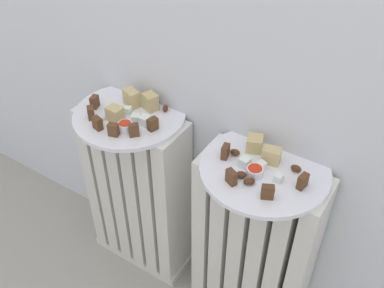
% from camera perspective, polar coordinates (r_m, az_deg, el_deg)
% --- Properties ---
extents(radiator_left, '(0.34, 0.14, 0.60)m').
position_cam_1_polar(radiator_left, '(1.41, -7.01, -6.49)').
color(radiator_left, silver).
rests_on(radiator_left, ground_plane).
extents(radiator_right, '(0.34, 0.14, 0.60)m').
position_cam_1_polar(radiator_right, '(1.27, 7.96, -13.58)').
color(radiator_right, silver).
rests_on(radiator_right, ground_plane).
extents(plate_left, '(0.31, 0.31, 0.01)m').
position_cam_1_polar(plate_left, '(1.21, -8.16, 3.81)').
color(plate_left, white).
rests_on(plate_left, radiator_left).
extents(plate_right, '(0.31, 0.31, 0.01)m').
position_cam_1_polar(plate_right, '(1.04, 9.48, -3.24)').
color(plate_right, white).
rests_on(plate_right, radiator_right).
extents(dark_cake_slice_left_0, '(0.02, 0.03, 0.03)m').
position_cam_1_polar(dark_cake_slice_left_0, '(1.24, -12.61, 5.40)').
color(dark_cake_slice_left_0, '#56351E').
rests_on(dark_cake_slice_left_0, plate_left).
extents(dark_cake_slice_left_1, '(0.03, 0.03, 0.03)m').
position_cam_1_polar(dark_cake_slice_left_1, '(1.20, -13.09, 3.97)').
color(dark_cake_slice_left_1, '#56351E').
rests_on(dark_cake_slice_left_1, plate_left).
extents(dark_cake_slice_left_2, '(0.03, 0.02, 0.03)m').
position_cam_1_polar(dark_cake_slice_left_2, '(1.15, -12.26, 2.66)').
color(dark_cake_slice_left_2, '#56351E').
rests_on(dark_cake_slice_left_2, plate_left).
extents(dark_cake_slice_left_3, '(0.03, 0.02, 0.03)m').
position_cam_1_polar(dark_cake_slice_left_3, '(1.12, -10.25, 1.84)').
color(dark_cake_slice_left_3, '#56351E').
rests_on(dark_cake_slice_left_3, plate_left).
extents(dark_cake_slice_left_4, '(0.03, 0.03, 0.03)m').
position_cam_1_polar(dark_cake_slice_left_4, '(1.12, -7.60, 1.82)').
color(dark_cake_slice_left_4, '#56351E').
rests_on(dark_cake_slice_left_4, plate_left).
extents(dark_cake_slice_left_5, '(0.02, 0.03, 0.03)m').
position_cam_1_polar(dark_cake_slice_left_5, '(1.13, -5.15, 2.61)').
color(dark_cake_slice_left_5, '#56351E').
rests_on(dark_cake_slice_left_5, plate_left).
extents(marble_cake_slice_left_0, '(0.05, 0.04, 0.05)m').
position_cam_1_polar(marble_cake_slice_left_0, '(1.22, -7.90, 5.96)').
color(marble_cake_slice_left_0, tan).
rests_on(marble_cake_slice_left_0, plate_left).
extents(marble_cake_slice_left_1, '(0.05, 0.04, 0.05)m').
position_cam_1_polar(marble_cake_slice_left_1, '(1.20, -5.45, 5.52)').
color(marble_cake_slice_left_1, tan).
rests_on(marble_cake_slice_left_1, plate_left).
extents(marble_cake_slice_left_2, '(0.04, 0.03, 0.04)m').
position_cam_1_polar(marble_cake_slice_left_2, '(1.18, -10.03, 3.91)').
color(marble_cake_slice_left_2, tan).
rests_on(marble_cake_slice_left_2, plate_left).
extents(turkish_delight_left_0, '(0.02, 0.02, 0.02)m').
position_cam_1_polar(turkish_delight_left_0, '(1.20, -8.37, 4.41)').
color(turkish_delight_left_0, white).
rests_on(turkish_delight_left_0, plate_left).
extents(turkish_delight_left_1, '(0.03, 0.03, 0.02)m').
position_cam_1_polar(turkish_delight_left_1, '(1.16, -7.37, 3.33)').
color(turkish_delight_left_1, white).
rests_on(turkish_delight_left_1, plate_left).
extents(turkish_delight_left_2, '(0.03, 0.03, 0.03)m').
position_cam_1_polar(turkish_delight_left_2, '(1.15, -6.17, 3.08)').
color(turkish_delight_left_2, white).
rests_on(turkish_delight_left_2, plate_left).
extents(medjool_date_left_0, '(0.03, 0.02, 0.02)m').
position_cam_1_polar(medjool_date_left_0, '(1.26, -6.21, 6.18)').
color(medjool_date_left_0, '#4C2814').
rests_on(medjool_date_left_0, plate_left).
extents(medjool_date_left_1, '(0.02, 0.03, 0.02)m').
position_cam_1_polar(medjool_date_left_1, '(1.20, -3.51, 4.70)').
color(medjool_date_left_1, '#4C2814').
rests_on(medjool_date_left_1, plate_left).
extents(medjool_date_left_2, '(0.03, 0.03, 0.02)m').
position_cam_1_polar(medjool_date_left_2, '(1.24, -3.98, 5.75)').
color(medjool_date_left_2, '#4C2814').
rests_on(medjool_date_left_2, plate_left).
extents(medjool_date_left_3, '(0.03, 0.03, 0.02)m').
position_cam_1_polar(medjool_date_left_3, '(1.16, -4.98, 3.23)').
color(medjool_date_left_3, '#4C2814').
rests_on(medjool_date_left_3, plate_left).
extents(jam_bowl_left, '(0.04, 0.04, 0.02)m').
position_cam_1_polar(jam_bowl_left, '(1.14, -8.72, 2.32)').
color(jam_bowl_left, white).
rests_on(jam_bowl_left, plate_left).
extents(dark_cake_slice_right_0, '(0.02, 0.03, 0.04)m').
position_cam_1_polar(dark_cake_slice_right_0, '(1.04, 4.38, -0.99)').
color(dark_cake_slice_right_0, '#56351E').
rests_on(dark_cake_slice_right_0, plate_right).
extents(dark_cake_slice_right_1, '(0.03, 0.03, 0.04)m').
position_cam_1_polar(dark_cake_slice_right_1, '(0.98, 5.17, -4.33)').
color(dark_cake_slice_right_1, '#56351E').
rests_on(dark_cake_slice_right_1, plate_right).
extents(dark_cake_slice_right_2, '(0.03, 0.03, 0.04)m').
position_cam_1_polar(dark_cake_slice_right_2, '(0.96, 9.86, -6.20)').
color(dark_cake_slice_right_2, '#56351E').
rests_on(dark_cake_slice_right_2, plate_right).
extents(dark_cake_slice_right_3, '(0.02, 0.03, 0.04)m').
position_cam_1_polar(dark_cake_slice_right_3, '(1.00, 14.28, -4.77)').
color(dark_cake_slice_right_3, '#56351E').
rests_on(dark_cake_slice_right_3, plate_right).
extents(marble_cake_slice_right_0, '(0.05, 0.05, 0.04)m').
position_cam_1_polar(marble_cake_slice_right_0, '(1.07, 8.20, 0.06)').
color(marble_cake_slice_right_0, tan).
rests_on(marble_cake_slice_right_0, plate_right).
extents(marble_cake_slice_right_1, '(0.05, 0.04, 0.04)m').
position_cam_1_polar(marble_cake_slice_right_1, '(1.04, 10.38, -1.51)').
color(marble_cake_slice_right_1, tan).
rests_on(marble_cake_slice_right_1, plate_right).
extents(turkish_delight_right_0, '(0.02, 0.02, 0.02)m').
position_cam_1_polar(turkish_delight_right_0, '(1.03, 9.06, -2.80)').
color(turkish_delight_right_0, white).
rests_on(turkish_delight_right_0, plate_right).
extents(turkish_delight_right_1, '(0.03, 0.03, 0.02)m').
position_cam_1_polar(turkish_delight_right_1, '(1.03, 6.90, -2.37)').
color(turkish_delight_right_1, white).
rests_on(turkish_delight_right_1, plate_right).
extents(turkish_delight_right_2, '(0.02, 0.02, 0.02)m').
position_cam_1_polar(turkish_delight_right_2, '(1.00, 11.24, -4.41)').
color(turkish_delight_right_2, white).
rests_on(turkish_delight_right_2, plate_right).
extents(medjool_date_right_0, '(0.03, 0.02, 0.01)m').
position_cam_1_polar(medjool_date_right_0, '(1.06, 5.65, -1.08)').
color(medjool_date_right_0, '#4C2814').
rests_on(medjool_date_right_0, plate_right).
extents(medjool_date_right_1, '(0.03, 0.02, 0.02)m').
position_cam_1_polar(medjool_date_right_1, '(1.04, 13.45, -3.13)').
color(medjool_date_right_1, '#4C2814').
rests_on(medjool_date_right_1, plate_right).
extents(medjool_date_right_2, '(0.03, 0.03, 0.02)m').
position_cam_1_polar(medjool_date_right_2, '(0.99, 7.49, -4.88)').
color(medjool_date_right_2, '#4C2814').
rests_on(medjool_date_right_2, plate_right).
extents(medjool_date_right_3, '(0.03, 0.03, 0.01)m').
position_cam_1_polar(medjool_date_right_3, '(1.00, 6.42, -4.01)').
color(medjool_date_right_3, '#4C2814').
rests_on(medjool_date_right_3, plate_right).
extents(jam_bowl_right, '(0.04, 0.04, 0.02)m').
position_cam_1_polar(jam_bowl_right, '(1.01, 8.22, -3.52)').
color(jam_bowl_right, white).
rests_on(jam_bowl_right, plate_right).
extents(fork, '(0.02, 0.10, 0.00)m').
position_cam_1_polar(fork, '(1.21, -10.58, 3.96)').
color(fork, '#B7B7BC').
rests_on(fork, plate_left).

